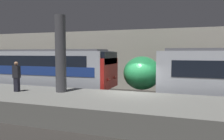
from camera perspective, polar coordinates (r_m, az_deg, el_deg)
name	(u,v)px	position (r m, az deg, el deg)	size (l,w,h in m)	color
ground_plane	(130,108)	(12.60, 4.77, -9.95)	(120.00, 120.00, 0.00)	#282623
platform	(119,109)	(10.43, 1.82, -10.21)	(40.00, 4.38, 0.99)	slate
station_rear_barrier	(149,60)	(18.36, 9.57, 2.58)	(50.00, 0.15, 5.09)	#B2AD9E
support_pillar_near	(61,54)	(12.29, -13.28, 4.12)	(0.59, 0.59, 4.20)	#47474C
train_boxy	(5,70)	(20.04, -26.17, 0.06)	(18.66, 3.00, 3.39)	black
person_waiting	(17,76)	(13.21, -23.67, -1.41)	(0.38, 0.24, 1.67)	black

